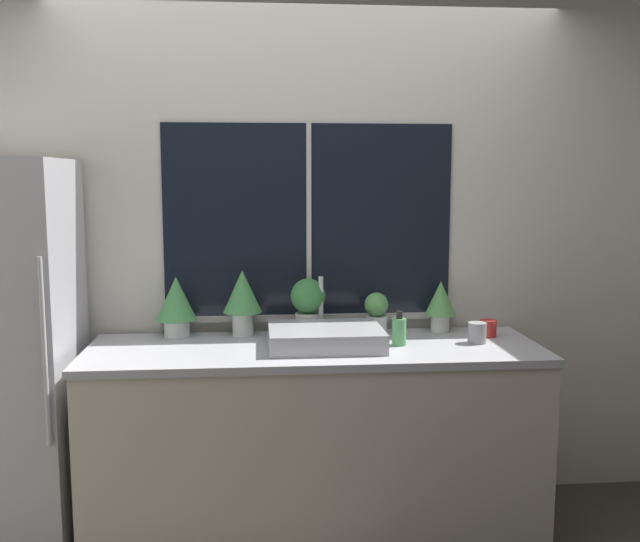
{
  "coord_description": "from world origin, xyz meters",
  "views": [
    {
      "loc": [
        -0.26,
        -2.87,
        1.67
      ],
      "look_at": [
        0.02,
        0.33,
        1.24
      ],
      "focal_mm": 40.0,
      "sensor_mm": 36.0,
      "label": 1
    }
  ],
  "objects_px": {
    "potted_plant_center": "(308,303)",
    "mug_grey": "(477,333)",
    "potted_plant_far_right": "(441,302)",
    "potted_plant_right": "(376,312)",
    "mug_red": "(488,328)",
    "potted_plant_far_left": "(176,302)",
    "sink": "(325,337)",
    "potted_plant_left": "(242,296)",
    "soap_bottle": "(399,331)"
  },
  "relations": [
    {
      "from": "sink",
      "to": "potted_plant_far_right",
      "type": "bearing_deg",
      "value": 23.91
    },
    {
      "from": "sink",
      "to": "potted_plant_left",
      "type": "height_order",
      "value": "potted_plant_left"
    },
    {
      "from": "potted_plant_left",
      "to": "potted_plant_center",
      "type": "bearing_deg",
      "value": 0.0
    },
    {
      "from": "potted_plant_far_right",
      "to": "potted_plant_far_left",
      "type": "bearing_deg",
      "value": 180.0
    },
    {
      "from": "potted_plant_right",
      "to": "soap_bottle",
      "type": "height_order",
      "value": "potted_plant_right"
    },
    {
      "from": "potted_plant_far_left",
      "to": "mug_grey",
      "type": "distance_m",
      "value": 1.45
    },
    {
      "from": "mug_grey",
      "to": "mug_red",
      "type": "xyz_separation_m",
      "value": [
        0.1,
        0.13,
        -0.01
      ]
    },
    {
      "from": "soap_bottle",
      "to": "mug_grey",
      "type": "distance_m",
      "value": 0.37
    },
    {
      "from": "potted_plant_far_left",
      "to": "mug_grey",
      "type": "xyz_separation_m",
      "value": [
        1.42,
        -0.27,
        -0.12
      ]
    },
    {
      "from": "potted_plant_right",
      "to": "mug_red",
      "type": "distance_m",
      "value": 0.55
    },
    {
      "from": "potted_plant_left",
      "to": "potted_plant_center",
      "type": "relative_size",
      "value": 1.16
    },
    {
      "from": "potted_plant_left",
      "to": "soap_bottle",
      "type": "height_order",
      "value": "potted_plant_left"
    },
    {
      "from": "potted_plant_right",
      "to": "soap_bottle",
      "type": "relative_size",
      "value": 1.26
    },
    {
      "from": "potted_plant_center",
      "to": "potted_plant_far_right",
      "type": "xyz_separation_m",
      "value": [
        0.67,
        0.0,
        -0.01
      ]
    },
    {
      "from": "potted_plant_far_left",
      "to": "mug_red",
      "type": "height_order",
      "value": "potted_plant_far_left"
    },
    {
      "from": "sink",
      "to": "mug_red",
      "type": "xyz_separation_m",
      "value": [
        0.81,
        0.13,
        -0.0
      ]
    },
    {
      "from": "potted_plant_far_right",
      "to": "mug_red",
      "type": "relative_size",
      "value": 3.11
    },
    {
      "from": "potted_plant_left",
      "to": "potted_plant_right",
      "type": "relative_size",
      "value": 1.6
    },
    {
      "from": "potted_plant_right",
      "to": "mug_red",
      "type": "height_order",
      "value": "potted_plant_right"
    },
    {
      "from": "potted_plant_right",
      "to": "mug_grey",
      "type": "bearing_deg",
      "value": -31.74
    },
    {
      "from": "potted_plant_far_left",
      "to": "mug_red",
      "type": "relative_size",
      "value": 3.59
    },
    {
      "from": "mug_red",
      "to": "potted_plant_left",
      "type": "bearing_deg",
      "value": 173.48
    },
    {
      "from": "potted_plant_center",
      "to": "potted_plant_right",
      "type": "relative_size",
      "value": 1.37
    },
    {
      "from": "potted_plant_far_right",
      "to": "soap_bottle",
      "type": "xyz_separation_m",
      "value": [
        -0.27,
        -0.28,
        -0.08
      ]
    },
    {
      "from": "potted_plant_center",
      "to": "potted_plant_right",
      "type": "bearing_deg",
      "value": 0.0
    },
    {
      "from": "potted_plant_far_right",
      "to": "mug_red",
      "type": "xyz_separation_m",
      "value": [
        0.2,
        -0.14,
        -0.11
      ]
    },
    {
      "from": "sink",
      "to": "potted_plant_right",
      "type": "distance_m",
      "value": 0.39
    },
    {
      "from": "sink",
      "to": "mug_red",
      "type": "bearing_deg",
      "value": 9.33
    },
    {
      "from": "potted_plant_far_right",
      "to": "mug_grey",
      "type": "xyz_separation_m",
      "value": [
        0.11,
        -0.27,
        -0.1
      ]
    },
    {
      "from": "potted_plant_center",
      "to": "potted_plant_right",
      "type": "height_order",
      "value": "potted_plant_center"
    },
    {
      "from": "sink",
      "to": "mug_red",
      "type": "relative_size",
      "value": 6.29
    },
    {
      "from": "potted_plant_right",
      "to": "potted_plant_far_right",
      "type": "relative_size",
      "value": 0.79
    },
    {
      "from": "potted_plant_far_left",
      "to": "soap_bottle",
      "type": "xyz_separation_m",
      "value": [
        1.05,
        -0.28,
        -0.1
      ]
    },
    {
      "from": "potted_plant_far_left",
      "to": "mug_red",
      "type": "distance_m",
      "value": 1.53
    },
    {
      "from": "potted_plant_far_right",
      "to": "soap_bottle",
      "type": "bearing_deg",
      "value": -133.95
    },
    {
      "from": "potted_plant_far_left",
      "to": "potted_plant_center",
      "type": "bearing_deg",
      "value": 0.0
    },
    {
      "from": "potted_plant_center",
      "to": "mug_grey",
      "type": "bearing_deg",
      "value": -19.08
    },
    {
      "from": "sink",
      "to": "potted_plant_far_right",
      "type": "height_order",
      "value": "sink"
    },
    {
      "from": "potted_plant_left",
      "to": "potted_plant_center",
      "type": "height_order",
      "value": "potted_plant_left"
    },
    {
      "from": "mug_grey",
      "to": "mug_red",
      "type": "relative_size",
      "value": 1.19
    },
    {
      "from": "potted_plant_far_right",
      "to": "potted_plant_center",
      "type": "bearing_deg",
      "value": 180.0
    },
    {
      "from": "mug_red",
      "to": "potted_plant_far_left",
      "type": "bearing_deg",
      "value": 174.85
    },
    {
      "from": "potted_plant_left",
      "to": "soap_bottle",
      "type": "xyz_separation_m",
      "value": [
        0.73,
        -0.28,
        -0.13
      ]
    },
    {
      "from": "potted_plant_left",
      "to": "potted_plant_right",
      "type": "distance_m",
      "value": 0.67
    },
    {
      "from": "potted_plant_far_right",
      "to": "soap_bottle",
      "type": "height_order",
      "value": "potted_plant_far_right"
    },
    {
      "from": "potted_plant_far_right",
      "to": "potted_plant_right",
      "type": "bearing_deg",
      "value": 180.0
    },
    {
      "from": "mug_red",
      "to": "sink",
      "type": "bearing_deg",
      "value": -170.67
    },
    {
      "from": "potted_plant_far_left",
      "to": "potted_plant_left",
      "type": "xyz_separation_m",
      "value": [
        0.32,
        0.0,
        0.03
      ]
    },
    {
      "from": "mug_red",
      "to": "potted_plant_center",
      "type": "bearing_deg",
      "value": 171.1
    },
    {
      "from": "potted_plant_far_right",
      "to": "mug_red",
      "type": "height_order",
      "value": "potted_plant_far_right"
    }
  ]
}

